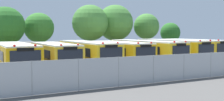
{
  "coord_description": "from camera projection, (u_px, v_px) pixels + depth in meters",
  "views": [
    {
      "loc": [
        -13.4,
        -24.43,
        3.44
      ],
      "look_at": [
        -0.8,
        0.0,
        1.6
      ],
      "focal_mm": 43.95,
      "sensor_mm": 36.0,
      "label": 1
    }
  ],
  "objects": [
    {
      "name": "tree_1",
      "position": [
        7.0,
        26.0,
        32.2
      ],
      "size": [
        4.52,
        4.52,
        6.45
      ],
      "color": "#4C3823",
      "rests_on": "ground_plane"
    },
    {
      "name": "chainlink_fence",
      "position": [
        184.0,
        66.0,
        19.64
      ],
      "size": [
        26.75,
        0.07,
        1.9
      ],
      "color": "#9EA0A3",
      "rests_on": "ground_plane"
    },
    {
      "name": "ground_plane",
      "position": [
        119.0,
        66.0,
        28.02
      ],
      "size": [
        160.0,
        160.0,
        0.0
      ],
      "primitive_type": "plane",
      "color": "#514F4C"
    },
    {
      "name": "tree_2",
      "position": [
        38.0,
        28.0,
        36.01
      ],
      "size": [
        3.95,
        3.95,
        6.01
      ],
      "color": "#4C3823",
      "rests_on": "ground_plane"
    },
    {
      "name": "school_bus_2",
      "position": [
        87.0,
        53.0,
        26.46
      ],
      "size": [
        2.63,
        10.9,
        2.68
      ],
      "rotation": [
        0.0,
        0.0,
        3.12
      ],
      "color": "yellow",
      "rests_on": "ground_plane"
    },
    {
      "name": "school_bus_5",
      "position": [
        171.0,
        50.0,
        30.96
      ],
      "size": [
        2.72,
        10.44,
        2.72
      ],
      "rotation": [
        0.0,
        0.0,
        3.16
      ],
      "color": "yellow",
      "rests_on": "ground_plane"
    },
    {
      "name": "tree_3",
      "position": [
        91.0,
        23.0,
        37.03
      ],
      "size": [
        4.89,
        4.89,
        7.15
      ],
      "color": "#4C3823",
      "rests_on": "ground_plane"
    },
    {
      "name": "school_bus_4",
      "position": [
        145.0,
        51.0,
        29.49
      ],
      "size": [
        2.57,
        11.46,
        2.67
      ],
      "rotation": [
        0.0,
        0.0,
        3.15
      ],
      "color": "yellow",
      "rests_on": "ground_plane"
    },
    {
      "name": "tree_5",
      "position": [
        147.0,
        27.0,
        41.75
      ],
      "size": [
        3.91,
        3.91,
        6.28
      ],
      "color": "#4C3823",
      "rests_on": "ground_plane"
    },
    {
      "name": "school_bus_6",
      "position": [
        193.0,
        49.0,
        32.71
      ],
      "size": [
        2.82,
        9.65,
        2.71
      ],
      "rotation": [
        0.0,
        0.0,
        3.12
      ],
      "color": "yellow",
      "rests_on": "ground_plane"
    },
    {
      "name": "school_bus_0",
      "position": [
        14.0,
        56.0,
        23.39
      ],
      "size": [
        2.67,
        10.91,
        2.62
      ],
      "rotation": [
        0.0,
        0.0,
        3.15
      ],
      "color": "#EAA80C",
      "rests_on": "ground_plane"
    },
    {
      "name": "school_bus_3",
      "position": [
        120.0,
        53.0,
        27.9
      ],
      "size": [
        2.68,
        9.49,
        2.59
      ],
      "rotation": [
        0.0,
        0.0,
        3.16
      ],
      "color": "yellow",
      "rests_on": "ground_plane"
    },
    {
      "name": "tree_4",
      "position": [
        115.0,
        23.0,
        39.48
      ],
      "size": [
        5.19,
        5.19,
        7.38
      ],
      "color": "#4C3823",
      "rests_on": "ground_plane"
    },
    {
      "name": "tree_6",
      "position": [
        170.0,
        33.0,
        45.49
      ],
      "size": [
        3.31,
        3.31,
        5.02
      ],
      "color": "#4C3823",
      "rests_on": "ground_plane"
    },
    {
      "name": "school_bus_1",
      "position": [
        54.0,
        55.0,
        24.7
      ],
      "size": [
        2.48,
        9.39,
        2.58
      ],
      "rotation": [
        0.0,
        0.0,
        3.14
      ],
      "color": "yellow",
      "rests_on": "ground_plane"
    }
  ]
}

